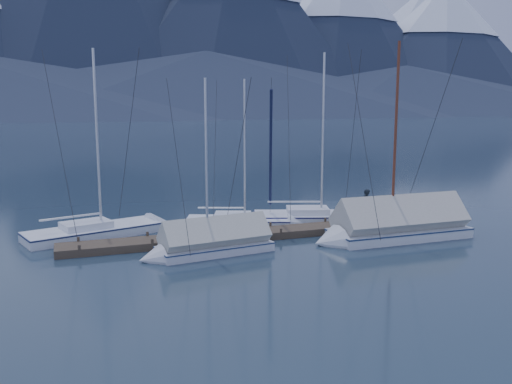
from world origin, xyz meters
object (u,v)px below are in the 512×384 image
sailboat_covered_near (389,229)px  sailboat_covered_far (205,245)px  sailboat_open_right (331,219)px  sailboat_open_mid (253,223)px  sailboat_open_left (112,230)px  person (367,205)px

sailboat_covered_near → sailboat_covered_far: size_ratio=1.25×
sailboat_open_right → sailboat_covered_near: size_ratio=0.97×
sailboat_open_mid → sailboat_open_right: bearing=-7.4°
sailboat_open_left → sailboat_covered_far: sailboat_open_left is taller
sailboat_covered_near → person: size_ratio=6.01×
sailboat_open_left → person: sailboat_open_left is taller
sailboat_open_left → person: bearing=-13.7°
sailboat_open_right → sailboat_covered_far: size_ratio=1.21×
person → sailboat_open_left: bearing=62.9°
sailboat_covered_near → sailboat_open_left: bearing=156.0°
sailboat_open_left → sailboat_covered_near: sailboat_covered_near is taller
sailboat_covered_near → person: bearing=84.3°
sailboat_open_right → person: 2.40m
sailboat_open_mid → sailboat_covered_near: (5.04, -4.85, 0.36)m
sailboat_open_mid → sailboat_covered_far: (-3.72, -4.50, 0.25)m
sailboat_open_left → sailboat_covered_far: 6.11m
sailboat_open_mid → sailboat_covered_far: 5.84m
sailboat_open_left → sailboat_open_right: 11.41m
sailboat_covered_near → person: sailboat_covered_near is taller
sailboat_open_right → sailboat_covered_far: (-7.95, -3.95, 0.22)m
sailboat_open_right → sailboat_covered_far: 8.88m
sailboat_open_left → sailboat_covered_near: 13.32m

